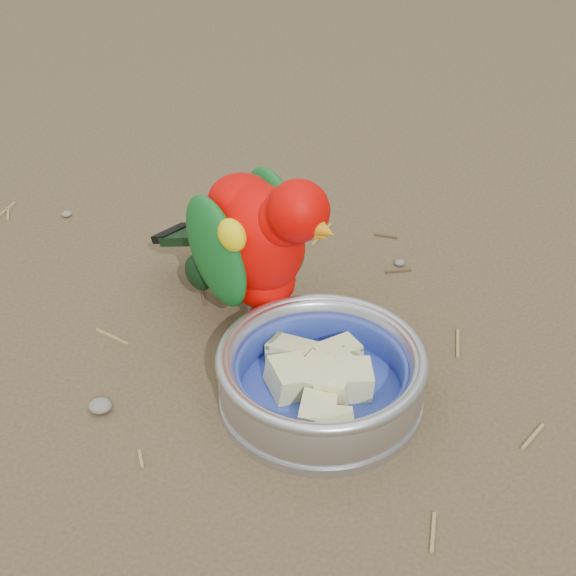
{
  "coord_description": "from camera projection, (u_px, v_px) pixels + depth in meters",
  "views": [
    {
      "loc": [
        0.08,
        -0.65,
        0.59
      ],
      "look_at": [
        0.09,
        0.07,
        0.08
      ],
      "focal_mm": 55.0,
      "sensor_mm": 36.0,
      "label": 1
    }
  ],
  "objects": [
    {
      "name": "fruit_wedges",
      "position": [
        321.0,
        379.0,
        0.85
      ],
      "size": [
        0.12,
        0.12,
        0.03
      ],
      "primitive_type": null,
      "color": "beige",
      "rests_on": "food_bowl"
    },
    {
      "name": "bowl_wall",
      "position": [
        321.0,
        373.0,
        0.84
      ],
      "size": [
        0.2,
        0.2,
        0.04
      ],
      "primitive_type": null,
      "color": "#B2B2BA",
      "rests_on": "food_bowl"
    },
    {
      "name": "food_bowl",
      "position": [
        321.0,
        396.0,
        0.86
      ],
      "size": [
        0.2,
        0.2,
        0.02
      ],
      "primitive_type": "cylinder",
      "color": "#B2B2BA",
      "rests_on": "ground"
    },
    {
      "name": "ground_debris",
      "position": [
        162.0,
        363.0,
        0.91
      ],
      "size": [
        0.9,
        0.8,
        0.01
      ],
      "primitive_type": null,
      "color": "olive",
      "rests_on": "ground"
    },
    {
      "name": "ground",
      "position": [
        200.0,
        395.0,
        0.87
      ],
      "size": [
        60.0,
        60.0,
        0.0
      ],
      "primitive_type": "plane",
      "color": "#503D29"
    },
    {
      "name": "lory_parrot",
      "position": [
        257.0,
        252.0,
        0.91
      ],
      "size": [
        0.25,
        0.25,
        0.19
      ],
      "primitive_type": null,
      "rotation": [
        0.0,
        0.0,
        -2.37
      ],
      "color": "#D40300",
      "rests_on": "ground"
    }
  ]
}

